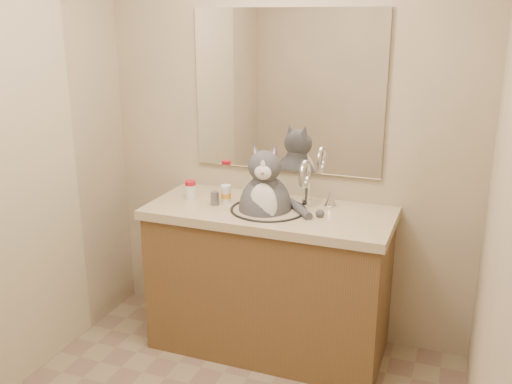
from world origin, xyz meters
TOP-DOWN VIEW (x-y plane):
  - room at (0.00, 0.00)m, footprint 2.22×2.52m
  - vanity at (0.00, 0.96)m, footprint 1.34×0.59m
  - mirror at (0.00, 1.24)m, footprint 1.10×0.02m
  - cat at (-0.02, 0.95)m, footprint 0.47×0.38m
  - pill_bottle_redcap at (-0.48, 0.97)m, footprint 0.06×0.06m
  - pill_bottle_orange at (-0.27, 0.99)m, footprint 0.07×0.07m
  - grey_canister at (-0.31, 0.92)m, footprint 0.05×0.05m

SIDE VIEW (x-z plane):
  - vanity at x=0.00m, z-range -0.12..1.00m
  - cat at x=-0.02m, z-range 0.59..1.17m
  - grey_canister at x=-0.31m, z-range 0.85..0.93m
  - pill_bottle_orange at x=-0.27m, z-range 0.85..0.95m
  - pill_bottle_redcap at x=-0.48m, z-range 0.85..0.96m
  - room at x=0.00m, z-range -0.01..2.41m
  - mirror at x=0.00m, z-range 1.00..1.90m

